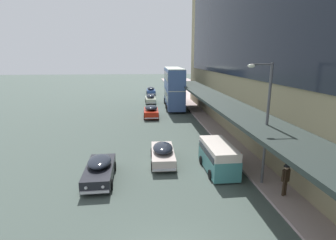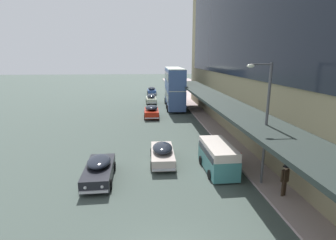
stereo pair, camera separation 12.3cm
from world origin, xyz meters
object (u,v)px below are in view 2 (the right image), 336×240
sedan_second_near (152,91)px  sedan_oncoming_rear (151,99)px  pedestrian_at_kerb (285,179)px  sedan_far_back (152,111)px  sedan_lead_mid (99,169)px  fire_hydrant (240,157)px  vw_van (217,155)px  sedan_oncoming_front (162,153)px  street_lamp (264,116)px  transit_bus_kerbside_front (174,86)px

sedan_second_near → sedan_oncoming_rear: size_ratio=0.97×
sedan_oncoming_rear → pedestrian_at_kerb: (6.57, -32.62, 0.42)m
sedan_far_back → sedan_lead_mid: (-3.86, -17.90, -0.08)m
sedan_far_back → sedan_lead_mid: sedan_far_back is taller
fire_hydrant → sedan_second_near: bearing=98.1°
sedan_second_near → fire_hydrant: size_ratio=6.66×
sedan_far_back → sedan_second_near: bearing=88.3°
sedan_second_near → vw_van: (3.44, -39.54, 0.31)m
sedan_oncoming_front → street_lamp: bearing=-35.8°
sedan_far_back → sedan_lead_mid: 18.31m
street_lamp → sedan_oncoming_front: bearing=144.2°
transit_bus_kerbside_front → sedan_oncoming_front: (-3.39, -22.27, -2.58)m
sedan_second_near → sedan_lead_mid: (-4.52, -40.31, -0.06)m
transit_bus_kerbside_front → sedan_far_back: transit_bus_kerbside_front is taller
sedan_second_near → sedan_far_back: (-0.66, -22.41, 0.02)m
sedan_second_near → sedan_far_back: bearing=-91.7°
sedan_lead_mid → fire_hydrant: size_ratio=6.71×
sedan_far_back → sedan_oncoming_front: 15.44m
sedan_second_near → sedan_lead_mid: sedan_second_near is taller
pedestrian_at_kerb → transit_bus_kerbside_front: bearing=96.2°
sedan_second_near → transit_bus_kerbside_front: bearing=-78.7°
vw_van → street_lamp: bearing=-50.5°
fire_hydrant → pedestrian_at_kerb: bearing=-82.5°
transit_bus_kerbside_front → sedan_lead_mid: transit_bus_kerbside_front is taller
sedan_lead_mid → vw_van: vw_van is taller
sedan_oncoming_front → fire_hydrant: size_ratio=6.58×
sedan_oncoming_front → fire_hydrant: bearing=-7.1°
sedan_far_back → street_lamp: (6.09, -19.54, 3.57)m
fire_hydrant → vw_van: bearing=-154.5°
transit_bus_kerbside_front → fire_hydrant: (2.37, -22.99, -2.84)m
sedan_far_back → pedestrian_at_kerb: (6.81, -21.14, 0.37)m
transit_bus_kerbside_front → vw_van: bearing=-89.2°
pedestrian_at_kerb → sedan_oncoming_rear: bearing=101.4°
sedan_oncoming_front → transit_bus_kerbside_front: bearing=81.3°
transit_bus_kerbside_front → sedan_oncoming_front: size_ratio=2.39×
sedan_oncoming_front → fire_hydrant: (5.76, -0.72, -0.26)m
pedestrian_at_kerb → sedan_lead_mid: bearing=163.1°
sedan_second_near → sedan_oncoming_rear: (-0.41, -10.94, -0.03)m
sedan_second_near → vw_van: 39.69m
sedan_oncoming_rear → vw_van: vw_van is taller
sedan_lead_mid → street_lamp: street_lamp is taller
sedan_oncoming_front → sedan_far_back: bearing=91.5°
sedan_far_back → sedan_oncoming_rear: sedan_far_back is taller
transit_bus_kerbside_front → sedan_second_near: transit_bus_kerbside_front is taller
sedan_far_back → pedestrian_at_kerb: bearing=-72.1°
sedan_oncoming_rear → fire_hydrant: 28.25m
sedan_oncoming_rear → pedestrian_at_kerb: bearing=-78.6°
pedestrian_at_kerb → sedan_second_near: bearing=98.0°
sedan_second_near → pedestrian_at_kerb: size_ratio=2.51×
sedan_oncoming_front → pedestrian_at_kerb: pedestrian_at_kerb is taller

